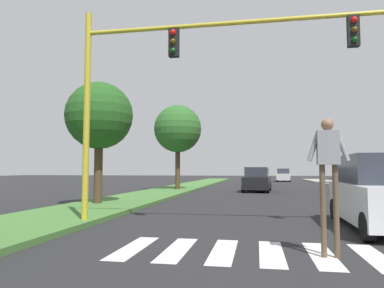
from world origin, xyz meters
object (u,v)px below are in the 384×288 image
sedan_distant (259,177)px  traffic_light_gantry (172,69)px  sedan_far_horizon (283,176)px  pedestrian_performer (328,164)px  sedan_midblock (257,180)px  tree_mid (99,116)px  suv_crossing (382,194)px  tree_far (178,129)px

sedan_distant → traffic_light_gantry: bearing=-95.0°
sedan_distant → sedan_far_horizon: sedan_distant is taller
pedestrian_performer → sedan_far_horizon: bearing=87.0°
sedan_midblock → sedan_far_horizon: size_ratio=0.95×
tree_mid → sedan_midblock: size_ratio=1.25×
sedan_far_horizon → pedestrian_performer: bearing=-93.0°
tree_mid → sedan_far_horizon: bearing=74.0°
traffic_light_gantry → suv_crossing: traffic_light_gantry is taller
pedestrian_performer → sedan_distant: pedestrian_performer is taller
pedestrian_performer → sedan_midblock: (-1.27, 19.59, -0.85)m
suv_crossing → sedan_distant: 27.70m
tree_mid → traffic_light_gantry: 6.60m
tree_far → sedan_distant: bearing=63.0°
pedestrian_performer → sedan_far_horizon: pedestrian_performer is taller
sedan_distant → sedan_far_horizon: 12.69m
traffic_light_gantry → sedan_far_horizon: (5.81, 40.53, -3.55)m
traffic_light_gantry → pedestrian_performer: 5.23m
tree_mid → sedan_midblock: bearing=60.8°
traffic_light_gantry → sedan_far_horizon: size_ratio=1.97×
suv_crossing → sedan_far_horizon: size_ratio=1.06×
suv_crossing → tree_mid: bearing=157.4°
sedan_midblock → sedan_distant: size_ratio=0.90×
sedan_distant → tree_far: bearing=-117.0°
tree_mid → traffic_light_gantry: (4.41, -4.90, 0.48)m
traffic_light_gantry → sedan_midblock: 17.38m
sedan_distant → sedan_far_horizon: (3.36, 12.24, -0.00)m
tree_mid → suv_crossing: 11.16m
tree_far → traffic_light_gantry: size_ratio=0.72×
suv_crossing → traffic_light_gantry: bearing=-172.1°
tree_mid → sedan_distant: (6.86, 23.40, -3.06)m
tree_far → sedan_midblock: (5.80, 0.30, -3.80)m
traffic_light_gantry → tree_far: bearing=102.0°
sedan_midblock → sedan_distant: bearing=89.2°
pedestrian_performer → sedan_distant: size_ratio=0.54×
pedestrian_performer → suv_crossing: pedestrian_performer is taller
sedan_midblock → tree_far: bearing=-177.1°
traffic_light_gantry → pedestrian_performer: size_ratio=3.48×
traffic_light_gantry → pedestrian_performer: traffic_light_gantry is taller
sedan_midblock → suv_crossing: bearing=-78.6°
tree_far → sedan_far_horizon: size_ratio=1.43×
sedan_far_horizon → tree_mid: bearing=-106.0°
tree_far → pedestrian_performer: (7.07, -19.30, -2.95)m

